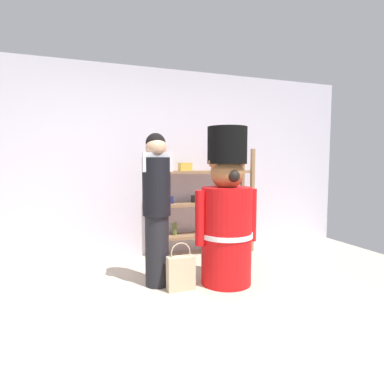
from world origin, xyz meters
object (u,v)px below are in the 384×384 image
at_px(shopping_bag, 181,272).
at_px(person_shopper, 157,205).
at_px(merchandise_shelf, 206,201).
at_px(teddy_bear_guard, 227,215).

bearing_deg(shopping_bag, person_shopper, 132.16).
bearing_deg(shopping_bag, merchandise_shelf, 57.55).
distance_m(merchandise_shelf, person_shopper, 1.40).
xyz_separation_m(merchandise_shelf, shopping_bag, (-0.77, -1.22, -0.58)).
xyz_separation_m(merchandise_shelf, teddy_bear_guard, (-0.25, -1.20, -0.01)).
relative_size(teddy_bear_guard, person_shopper, 1.04).
relative_size(teddy_bear_guard, shopping_bag, 3.38).
distance_m(teddy_bear_guard, person_shopper, 0.75).
bearing_deg(person_shopper, merchandise_shelf, 46.01).
distance_m(merchandise_shelf, shopping_bag, 1.55).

